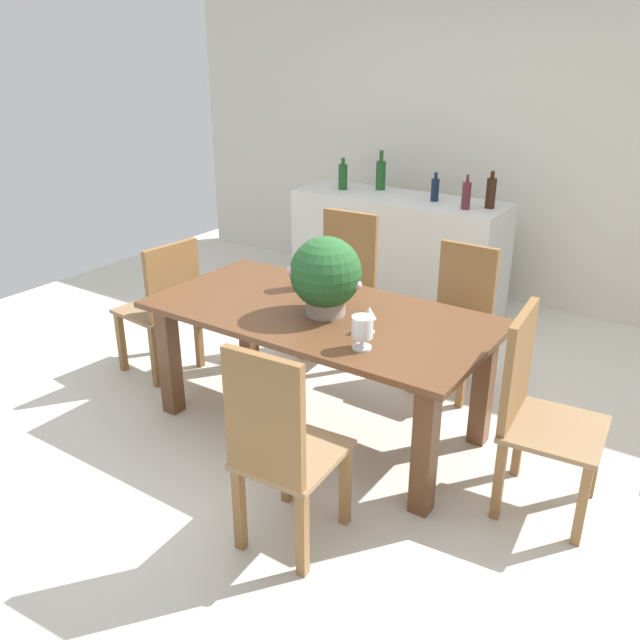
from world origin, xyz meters
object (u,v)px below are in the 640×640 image
Objects in this scene: chair_head_end at (165,302)px; wine_bottle_tall at (435,189)px; chair_foot_end at (534,404)px; wine_bottle_green at (466,195)px; kitchen_counter at (397,253)px; wine_glass at (369,314)px; wine_bottle_dark at (381,174)px; chair_far_left at (344,278)px; flower_centerpiece at (326,275)px; wine_bottle_amber at (343,176)px; wine_bottle_clear at (491,193)px; chair_near_right at (279,446)px; crystal_vase_left at (301,270)px; crystal_vase_center_near at (362,329)px; dining_table at (320,332)px; chair_far_right at (458,311)px.

wine_bottle_tall is at bearing 158.62° from chair_head_end.
chair_foot_end reaches higher than chair_head_end.
chair_foot_end is at bearing -57.99° from wine_bottle_green.
kitchen_counter is at bearing 170.87° from wine_bottle_green.
wine_glass is 0.43× the size of wine_bottle_dark.
chair_far_left is 2.37× the size of flower_centerpiece.
wine_bottle_amber reaches higher than flower_centerpiece.
flower_centerpiece is at bearing -94.56° from wine_bottle_clear.
flower_centerpiece is at bearing -68.09° from wine_bottle_dark.
chair_far_left is at bearing -122.36° from wine_bottle_clear.
wine_bottle_dark is (-0.36, 1.15, 0.52)m from chair_far_left.
wine_glass is at bearing -14.04° from flower_centerpiece.
chair_head_end is at bearing 176.87° from wine_glass.
wine_bottle_clear is (-0.24, 2.95, 0.53)m from chair_near_right.
wine_glass is 2.27m from kitchen_counter.
crystal_vase_left reaches higher than crystal_vase_center_near.
crystal_vase_center_near is (0.74, -0.53, -0.01)m from crystal_vase_left.
wine_bottle_green is at bearing 26.96° from chair_foot_end.
flower_centerpiece is 0.36m from wine_glass.
flower_centerpiece reaches higher than chair_near_right.
crystal_vase_center_near is (0.88, -1.25, 0.28)m from chair_far_left.
wine_bottle_green is (0.07, 1.85, 0.45)m from dining_table.
kitchen_counter is at bearing 165.69° from chair_head_end.
wine_bottle_tall is (0.06, 1.73, 0.19)m from crystal_vase_left.
chair_near_right is at bearing 135.47° from chair_foot_end.
chair_near_right is 3.31m from wine_bottle_amber.
wine_bottle_clear reaches higher than wine_bottle_amber.
chair_far_left is at bearing -101.32° from wine_bottle_tall.
flower_centerpiece is 2.21× the size of crystal_vase_left.
chair_foot_end is at bearing 19.44° from crystal_vase_center_near.
chair_far_right is 2.88× the size of wine_bottle_dark.
chair_foot_end is 5.08× the size of crystal_vase_left.
chair_near_right is at bearing 65.81° from chair_head_end.
wine_bottle_clear is (1.44, 1.99, 0.55)m from chair_head_end.
chair_far_left is 3.16× the size of wine_bottle_dark.
chair_far_left is 0.59× the size of kitchen_counter.
wine_bottle_tall reaches higher than crystal_vase_left.
flower_centerpiece is 2.29m from wine_bottle_dark.
crystal_vase_left is (0.94, 0.25, 0.33)m from chair_head_end.
dining_table is 2.07× the size of chair_far_right.
chair_foot_end is at bearing 95.41° from chair_head_end.
wine_bottle_dark is at bearing 165.95° from wine_bottle_tall.
crystal_vase_center_near is at bearing -66.39° from kitchen_counter.
chair_head_end is at bearing -116.79° from wine_bottle_tall.
chair_foot_end is 1.24m from chair_near_right.
chair_far_right is 4.76× the size of crystal_vase_left.
wine_bottle_clear is (0.14, 0.13, 0.01)m from wine_bottle_green.
wine_bottle_green reaches higher than chair_head_end.
crystal_vase_center_near is at bearing -34.51° from flower_centerpiece.
wine_bottle_green is (-0.38, 2.14, 0.22)m from crystal_vase_center_near.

